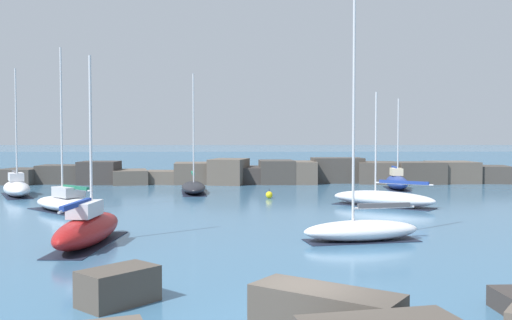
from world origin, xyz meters
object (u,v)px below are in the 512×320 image
sailboat_moored_1 (66,202)px  mooring_buoy_orange_near (269,195)px  sailboat_moored_4 (17,187)px  sailboat_moored_3 (88,228)px  sailboat_moored_2 (383,198)px  sailboat_moored_7 (397,181)px  sailboat_moored_6 (362,229)px  sailboat_moored_5 (193,187)px

sailboat_moored_1 → mooring_buoy_orange_near: (13.11, 7.24, -0.31)m
sailboat_moored_4 → mooring_buoy_orange_near: 20.09m
sailboat_moored_3 → mooring_buoy_orange_near: sailboat_moored_3 is taller
sailboat_moored_2 → sailboat_moored_7: size_ratio=0.96×
sailboat_moored_1 → mooring_buoy_orange_near: bearing=28.9°
sailboat_moored_3 → sailboat_moored_6: 12.15m
sailboat_moored_1 → sailboat_moored_5: size_ratio=1.05×
mooring_buoy_orange_near → sailboat_moored_5: bearing=145.7°
sailboat_moored_1 → sailboat_moored_5: bearing=58.7°
sailboat_moored_1 → sailboat_moored_7: 28.77m
sailboat_moored_4 → sailboat_moored_7: 32.12m
sailboat_moored_3 → sailboat_moored_5: (2.47, 22.71, -0.22)m
sailboat_moored_4 → sailboat_moored_6: size_ratio=0.92×
sailboat_moored_5 → sailboat_moored_6: (9.65, -21.95, 0.04)m
sailboat_moored_4 → sailboat_moored_3: bearing=-61.1°
sailboat_moored_2 → sailboat_moored_5: sailboat_moored_5 is taller
sailboat_moored_1 → sailboat_moored_4: size_ratio=1.03×
sailboat_moored_3 → sailboat_moored_5: 22.85m
sailboat_moored_6 → sailboat_moored_4: bearing=139.8°
sailboat_moored_1 → sailboat_moored_5: (6.95, 11.44, -0.06)m
sailboat_moored_5 → sailboat_moored_7: bearing=9.9°
sailboat_moored_2 → sailboat_moored_7: sailboat_moored_7 is taller
sailboat_moored_6 → mooring_buoy_orange_near: 18.09m
sailboat_moored_6 → sailboat_moored_2: bearing=72.4°
sailboat_moored_4 → sailboat_moored_6: (23.47, -19.81, -0.15)m
sailboat_moored_5 → sailboat_moored_6: size_ratio=0.91×
sailboat_moored_6 → mooring_buoy_orange_near: (-3.49, 17.75, -0.29)m
sailboat_moored_7 → sailboat_moored_6: bearing=-108.1°
sailboat_moored_5 → sailboat_moored_7: 18.14m
sailboat_moored_2 → sailboat_moored_5: bearing=145.7°
sailboat_moored_4 → mooring_buoy_orange_near: bearing=-5.9°
sailboat_moored_1 → mooring_buoy_orange_near: size_ratio=14.23×
sailboat_moored_1 → sailboat_moored_2: bearing=5.9°
sailboat_moored_4 → sailboat_moored_2: bearing=-14.7°
sailboat_moored_1 → sailboat_moored_7: bearing=30.4°
sailboat_moored_6 → mooring_buoy_orange_near: size_ratio=14.95×
sailboat_moored_6 → sailboat_moored_7: bearing=71.9°
sailboat_moored_3 → sailboat_moored_4: bearing=118.9°
sailboat_moored_3 → sailboat_moored_4: 23.49m
sailboat_moored_4 → sailboat_moored_7: bearing=9.4°
sailboat_moored_1 → sailboat_moored_6: sailboat_moored_6 is taller
sailboat_moored_2 → mooring_buoy_orange_near: (-7.49, 5.13, -0.28)m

